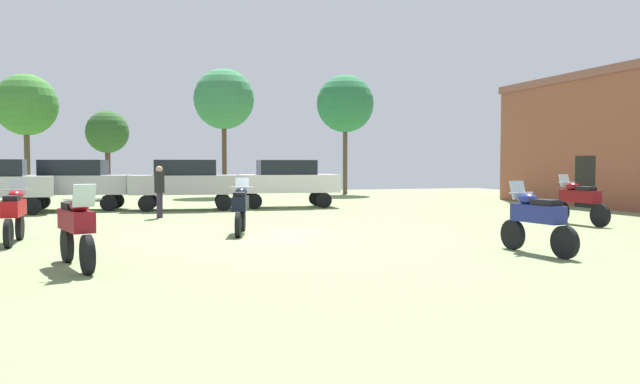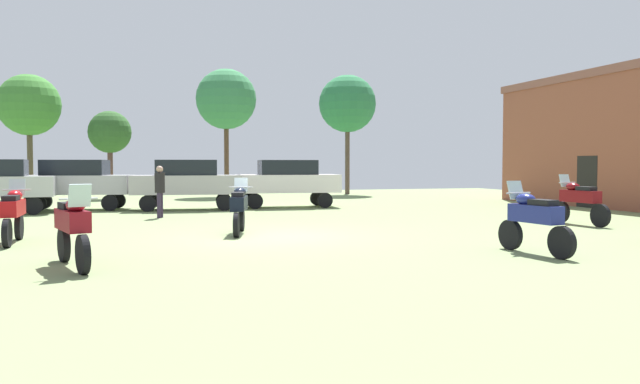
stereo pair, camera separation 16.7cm
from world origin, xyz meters
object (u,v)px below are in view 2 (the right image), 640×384
Objects in this scene: motorcycle_3 at (239,207)px; car_2 at (287,180)px; tree_1 at (347,104)px; tree_2 at (29,106)px; car_3 at (76,181)px; tree_5 at (110,133)px; person_1 at (160,187)px; car_4 at (187,181)px; motorcycle_10 at (73,226)px; motorcycle_6 at (13,212)px; motorcycle_8 at (579,200)px; motorcycle_5 at (534,219)px; tree_3 at (226,100)px.

car_2 is (3.63, 9.34, 0.45)m from motorcycle_3.
tree_1 is 1.11× the size of tree_2.
tree_5 is at bearing 2.80° from car_3.
person_1 is 18.62m from tree_1.
car_2 and car_4 have the same top height.
tree_5 is at bearing 25.18° from car_4.
car_2 is (7.31, 13.73, 0.43)m from motorcycle_10.
motorcycle_10 reaches higher than motorcycle_6.
motorcycle_8 is 11.91m from car_2.
motorcycle_5 is at bearing -62.45° from tree_2.
person_1 is 0.27× the size of tree_2.
car_4 is at bearing 63.60° from motorcycle_6.
car_4 is at bearing 105.16° from motorcycle_5.
tree_1 is at bearing -48.40° from car_3.
car_2 is at bearing 89.46° from motorcycle_5.
tree_1 is 13.84m from tree_5.
car_3 reaches higher than motorcycle_3.
tree_1 is at bearing 72.71° from motorcycle_5.
motorcycle_3 is at bearing 163.36° from car_2.
motorcycle_3 is at bearing -146.42° from motorcycle_10.
car_2 is 4.21m from car_4.
tree_5 is at bearing -176.92° from tree_1.
car_3 is 10.23m from tree_2.
tree_1 reaches higher than motorcycle_5.
tree_1 is 1.00× the size of tree_3.
motorcycle_8 is 0.35× the size of tree_2.
person_1 reaches higher than motorcycle_8.
tree_3 is at bearing 8.06° from person_1.
tree_2 reaches higher than tree_5.
tree_1 reaches higher than car_3.
motorcycle_3 is 5.87m from person_1.
tree_5 reaches higher than car_3.
motorcycle_6 is (-10.43, 4.94, 0.00)m from motorcycle_5.
motorcycle_6 is 0.30× the size of tree_3.
motorcycle_3 is at bearing -145.03° from car_3.
car_3 is at bearing 80.53° from car_4.
car_2 is 0.68× the size of tree_2.
motorcycle_5 is at bearing -31.34° from motorcycle_3.
motorcycle_10 is 0.48× the size of car_3.
motorcycle_8 is at bearing 36.73° from motorcycle_5.
car_4 is at bearing 97.71° from car_2.
tree_3 is (-7.68, 19.94, 4.77)m from motorcycle_8.
motorcycle_3 is 9.14m from car_4.
car_4 is 11.56m from tree_3.
tree_3 is at bearing 107.36° from motorcycle_8.
person_1 is at bearing -107.35° from tree_3.
tree_2 is (-7.78, 19.40, 4.18)m from motorcycle_3.
car_3 is 12.42m from tree_3.
tree_3 is (-2.59, 24.70, 4.79)m from motorcycle_5.
motorcycle_10 is at bearing -115.19° from motorcycle_3.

